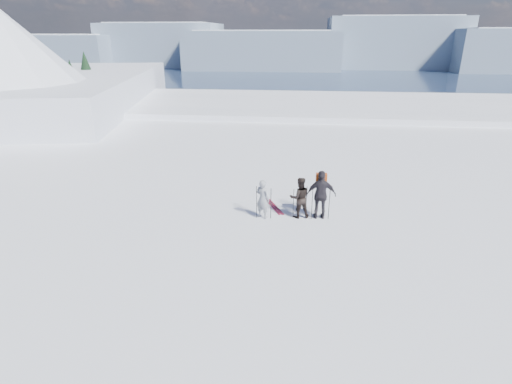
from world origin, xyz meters
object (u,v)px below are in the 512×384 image
skier_dark (300,198)px  skier_pack (321,195)px  skier_grey (263,199)px  skis_loose (274,207)px

skier_dark → skier_pack: (0.83, 0.00, 0.15)m
skier_dark → skier_pack: skier_pack is taller
skier_grey → skis_loose: 1.38m
skier_grey → skis_loose: size_ratio=1.01×
skier_dark → skis_loose: (-1.05, 0.88, -0.83)m
skier_pack → skier_dark: bearing=-2.9°
skier_grey → skier_pack: 2.30m
skier_grey → skier_dark: bearing=-144.8°
skier_dark → skis_loose: size_ratio=1.06×
skier_dark → skis_loose: 1.60m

